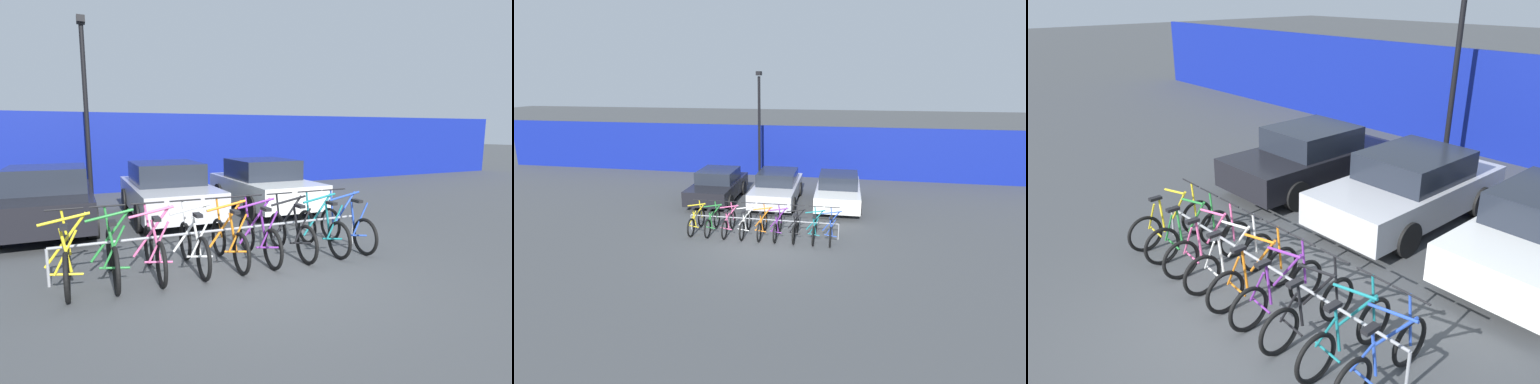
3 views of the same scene
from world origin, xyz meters
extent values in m
plane|color=#424447|center=(0.00, 0.00, 0.00)|extent=(120.00, 120.00, 0.00)
cube|color=navy|center=(0.00, 9.50, 1.40)|extent=(36.00, 0.16, 2.81)
cylinder|color=gray|center=(-0.32, 0.68, 0.55)|extent=(5.25, 0.04, 0.04)
cylinder|color=gray|center=(-2.95, 0.68, 0.28)|extent=(0.04, 0.04, 0.55)
cylinder|color=gray|center=(2.30, 0.68, 0.28)|extent=(0.04, 0.04, 0.55)
torus|color=black|center=(-2.70, 0.00, 0.33)|extent=(0.06, 0.66, 0.66)
torus|color=black|center=(-2.70, 1.05, 0.33)|extent=(0.06, 0.66, 0.66)
cylinder|color=yellow|center=(-2.70, 0.68, 0.65)|extent=(0.60, 0.04, 0.76)
cylinder|color=yellow|center=(-2.70, 0.63, 0.96)|extent=(0.68, 0.04, 0.16)
cylinder|color=yellow|center=(-2.70, 0.35, 0.59)|extent=(0.14, 0.04, 0.63)
cylinder|color=yellow|center=(-2.70, 0.15, 0.61)|extent=(0.32, 0.03, 0.58)
cylinder|color=yellow|center=(-2.70, 0.20, 0.31)|extent=(0.40, 0.03, 0.08)
cylinder|color=yellow|center=(-2.70, 1.01, 0.68)|extent=(0.12, 0.04, 0.69)
cylinder|color=black|center=(-2.70, 0.97, 1.04)|extent=(0.52, 0.03, 0.03)
cube|color=black|center=(-2.70, 0.25, 0.93)|extent=(0.10, 0.22, 0.05)
torus|color=black|center=(-2.10, 0.00, 0.33)|extent=(0.06, 0.66, 0.66)
torus|color=black|center=(-2.10, 1.05, 0.33)|extent=(0.06, 0.66, 0.66)
cylinder|color=#288438|center=(-2.10, 0.68, 0.65)|extent=(0.60, 0.04, 0.76)
cylinder|color=#288438|center=(-2.10, 0.63, 0.96)|extent=(0.68, 0.04, 0.16)
cylinder|color=#288438|center=(-2.10, 0.35, 0.59)|extent=(0.14, 0.04, 0.63)
cylinder|color=#288438|center=(-2.10, 0.15, 0.61)|extent=(0.32, 0.03, 0.58)
cylinder|color=#288438|center=(-2.10, 0.20, 0.31)|extent=(0.40, 0.03, 0.08)
cylinder|color=#288438|center=(-2.10, 1.01, 0.68)|extent=(0.12, 0.04, 0.69)
cylinder|color=black|center=(-2.10, 0.97, 1.04)|extent=(0.52, 0.03, 0.03)
cube|color=black|center=(-2.10, 0.25, 0.93)|extent=(0.10, 0.22, 0.05)
torus|color=black|center=(-1.50, 0.00, 0.33)|extent=(0.06, 0.66, 0.66)
torus|color=black|center=(-1.50, 1.05, 0.33)|extent=(0.06, 0.66, 0.66)
cylinder|color=#E55993|center=(-1.50, 0.68, 0.65)|extent=(0.60, 0.04, 0.76)
cylinder|color=#E55993|center=(-1.50, 0.63, 0.96)|extent=(0.68, 0.04, 0.16)
cylinder|color=#E55993|center=(-1.50, 0.35, 0.59)|extent=(0.14, 0.04, 0.63)
cylinder|color=#E55993|center=(-1.50, 0.15, 0.61)|extent=(0.32, 0.03, 0.58)
cylinder|color=#E55993|center=(-1.50, 0.20, 0.31)|extent=(0.40, 0.03, 0.08)
cylinder|color=#E55993|center=(-1.50, 1.01, 0.68)|extent=(0.12, 0.04, 0.69)
cylinder|color=black|center=(-1.50, 0.97, 1.04)|extent=(0.52, 0.03, 0.03)
cube|color=black|center=(-1.50, 0.25, 0.93)|extent=(0.10, 0.22, 0.05)
torus|color=black|center=(-0.89, 0.00, 0.33)|extent=(0.06, 0.66, 0.66)
torus|color=black|center=(-0.89, 1.05, 0.33)|extent=(0.06, 0.66, 0.66)
cylinder|color=silver|center=(-0.89, 0.68, 0.65)|extent=(0.60, 0.04, 0.76)
cylinder|color=silver|center=(-0.89, 0.63, 0.96)|extent=(0.68, 0.04, 0.16)
cylinder|color=silver|center=(-0.89, 0.35, 0.59)|extent=(0.14, 0.04, 0.63)
cylinder|color=silver|center=(-0.89, 0.15, 0.61)|extent=(0.32, 0.03, 0.58)
cylinder|color=silver|center=(-0.89, 0.20, 0.31)|extent=(0.40, 0.03, 0.08)
cylinder|color=silver|center=(-0.89, 1.01, 0.68)|extent=(0.12, 0.04, 0.69)
cylinder|color=black|center=(-0.89, 0.97, 1.04)|extent=(0.52, 0.03, 0.03)
cube|color=black|center=(-0.89, 0.25, 0.93)|extent=(0.10, 0.22, 0.05)
torus|color=black|center=(-0.30, 0.00, 0.33)|extent=(0.06, 0.66, 0.66)
torus|color=black|center=(-0.30, 1.05, 0.33)|extent=(0.06, 0.66, 0.66)
cylinder|color=orange|center=(-0.30, 0.68, 0.65)|extent=(0.60, 0.04, 0.76)
cylinder|color=orange|center=(-0.30, 0.63, 0.96)|extent=(0.68, 0.04, 0.16)
cylinder|color=orange|center=(-0.30, 0.35, 0.59)|extent=(0.14, 0.04, 0.63)
cylinder|color=orange|center=(-0.30, 0.15, 0.61)|extent=(0.32, 0.03, 0.58)
cylinder|color=orange|center=(-0.30, 0.20, 0.31)|extent=(0.40, 0.03, 0.08)
cylinder|color=orange|center=(-0.30, 1.01, 0.68)|extent=(0.12, 0.04, 0.69)
cylinder|color=black|center=(-0.30, 0.97, 1.04)|extent=(0.52, 0.03, 0.03)
cube|color=black|center=(-0.30, 0.25, 0.93)|extent=(0.10, 0.22, 0.05)
torus|color=black|center=(0.24, 0.00, 0.33)|extent=(0.06, 0.66, 0.66)
torus|color=black|center=(0.24, 1.05, 0.33)|extent=(0.06, 0.66, 0.66)
cylinder|color=#752D99|center=(0.24, 0.68, 0.65)|extent=(0.60, 0.04, 0.76)
cylinder|color=#752D99|center=(0.24, 0.63, 0.96)|extent=(0.68, 0.04, 0.16)
cylinder|color=#752D99|center=(0.24, 0.35, 0.59)|extent=(0.14, 0.04, 0.63)
cylinder|color=#752D99|center=(0.24, 0.15, 0.61)|extent=(0.32, 0.03, 0.58)
cylinder|color=#752D99|center=(0.24, 0.20, 0.31)|extent=(0.40, 0.03, 0.08)
cylinder|color=#752D99|center=(0.24, 1.01, 0.68)|extent=(0.12, 0.04, 0.69)
cylinder|color=black|center=(0.24, 0.97, 1.04)|extent=(0.52, 0.03, 0.03)
cube|color=black|center=(0.24, 0.25, 0.93)|extent=(0.10, 0.22, 0.05)
torus|color=black|center=(0.86, 0.00, 0.33)|extent=(0.06, 0.66, 0.66)
torus|color=black|center=(0.86, 1.05, 0.33)|extent=(0.06, 0.66, 0.66)
cylinder|color=black|center=(0.86, 0.68, 0.65)|extent=(0.60, 0.04, 0.76)
cylinder|color=black|center=(0.86, 0.63, 0.96)|extent=(0.68, 0.04, 0.16)
cylinder|color=black|center=(0.86, 0.35, 0.59)|extent=(0.14, 0.04, 0.63)
cylinder|color=black|center=(0.86, 0.15, 0.61)|extent=(0.32, 0.03, 0.58)
cylinder|color=black|center=(0.86, 0.20, 0.31)|extent=(0.40, 0.03, 0.08)
cylinder|color=black|center=(0.86, 1.01, 0.68)|extent=(0.12, 0.04, 0.69)
cylinder|color=black|center=(0.86, 0.97, 1.04)|extent=(0.52, 0.03, 0.03)
cube|color=black|center=(0.86, 0.25, 0.93)|extent=(0.10, 0.22, 0.05)
torus|color=black|center=(1.50, 0.00, 0.33)|extent=(0.06, 0.66, 0.66)
torus|color=black|center=(1.50, 1.05, 0.33)|extent=(0.06, 0.66, 0.66)
cylinder|color=#197A7F|center=(1.50, 0.68, 0.65)|extent=(0.60, 0.04, 0.76)
cylinder|color=#197A7F|center=(1.50, 0.63, 0.96)|extent=(0.68, 0.04, 0.16)
cylinder|color=#197A7F|center=(1.50, 0.35, 0.59)|extent=(0.14, 0.04, 0.63)
cylinder|color=#197A7F|center=(1.50, 0.15, 0.61)|extent=(0.32, 0.03, 0.58)
cylinder|color=#197A7F|center=(1.50, 0.20, 0.31)|extent=(0.40, 0.03, 0.08)
cylinder|color=#197A7F|center=(1.50, 1.01, 0.68)|extent=(0.12, 0.04, 0.69)
cylinder|color=black|center=(1.50, 0.97, 1.04)|extent=(0.52, 0.03, 0.03)
cube|color=black|center=(1.50, 0.25, 0.93)|extent=(0.10, 0.22, 0.05)
torus|color=black|center=(2.05, 0.00, 0.33)|extent=(0.06, 0.66, 0.66)
torus|color=black|center=(2.05, 1.05, 0.33)|extent=(0.06, 0.66, 0.66)
cylinder|color=#284CB7|center=(2.05, 0.68, 0.65)|extent=(0.60, 0.04, 0.76)
cylinder|color=#284CB7|center=(2.05, 0.63, 0.96)|extent=(0.68, 0.04, 0.16)
cylinder|color=#284CB7|center=(2.05, 0.35, 0.59)|extent=(0.14, 0.04, 0.63)
cylinder|color=#284CB7|center=(2.05, 0.15, 0.61)|extent=(0.32, 0.03, 0.58)
cylinder|color=#284CB7|center=(2.05, 0.20, 0.31)|extent=(0.40, 0.03, 0.08)
cylinder|color=#284CB7|center=(2.05, 1.01, 0.68)|extent=(0.12, 0.04, 0.69)
cylinder|color=black|center=(2.05, 0.97, 1.04)|extent=(0.52, 0.03, 0.03)
cube|color=black|center=(2.05, 0.25, 0.93)|extent=(0.10, 0.22, 0.05)
cube|color=black|center=(-3.10, 4.32, 0.57)|extent=(1.80, 3.98, 0.62)
cube|color=#1E232D|center=(-3.10, 4.42, 1.14)|extent=(1.58, 1.83, 0.52)
cylinder|color=black|center=(-3.95, 5.47, 0.32)|extent=(0.20, 0.64, 0.64)
cylinder|color=black|center=(-2.24, 5.47, 0.32)|extent=(0.20, 0.64, 0.64)
cylinder|color=black|center=(-3.95, 3.17, 0.32)|extent=(0.20, 0.64, 0.64)
cylinder|color=black|center=(-2.24, 3.17, 0.32)|extent=(0.20, 0.64, 0.64)
cube|color=#B7B7BC|center=(-0.44, 4.49, 0.57)|extent=(1.80, 4.20, 0.62)
cube|color=#1E232D|center=(-0.44, 4.60, 1.14)|extent=(1.58, 1.93, 0.52)
cylinder|color=black|center=(-1.30, 5.71, 0.32)|extent=(0.20, 0.64, 0.64)
cylinder|color=black|center=(0.41, 5.71, 0.32)|extent=(0.20, 0.64, 0.64)
cylinder|color=black|center=(-1.30, 3.27, 0.32)|extent=(0.20, 0.64, 0.64)
cylinder|color=black|center=(0.41, 3.27, 0.32)|extent=(0.20, 0.64, 0.64)
cube|color=silver|center=(2.20, 4.45, 0.57)|extent=(1.80, 3.96, 0.62)
cube|color=#1E232D|center=(2.20, 4.55, 1.14)|extent=(1.58, 1.82, 0.52)
cylinder|color=black|center=(1.34, 5.60, 0.32)|extent=(0.20, 0.64, 0.64)
cylinder|color=black|center=(3.05, 5.60, 0.32)|extent=(0.20, 0.64, 0.64)
cylinder|color=black|center=(1.34, 3.30, 0.32)|extent=(0.20, 0.64, 0.64)
cylinder|color=black|center=(3.05, 3.30, 0.32)|extent=(0.20, 0.64, 0.64)
cylinder|color=black|center=(-2.07, 8.50, 2.69)|extent=(0.14, 0.14, 5.39)
cube|color=black|center=(-2.07, 8.50, 5.54)|extent=(0.24, 0.44, 0.20)
camera|label=1|loc=(-2.52, -5.40, 2.17)|focal=28.00mm
camera|label=2|loc=(2.31, -12.16, 5.27)|focal=28.00mm
camera|label=3|loc=(4.71, -3.32, 4.29)|focal=35.00mm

